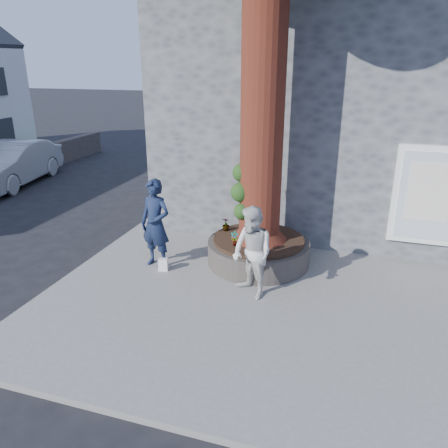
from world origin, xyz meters
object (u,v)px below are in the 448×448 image
(man, at_px, (156,224))
(woman, at_px, (252,253))
(car_silver, at_px, (12,164))
(planter, at_px, (258,251))

(man, xyz_separation_m, woman, (2.35, -0.68, -0.09))
(car_silver, bearing_deg, planter, -32.54)
(planter, xyz_separation_m, man, (-2.14, -0.81, 0.70))
(planter, bearing_deg, car_silver, 158.18)
(planter, height_order, woman, woman)
(man, relative_size, car_silver, 0.41)
(man, height_order, car_silver, man)
(man, height_order, woman, man)
(planter, height_order, car_silver, car_silver)
(woman, bearing_deg, planter, 136.86)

